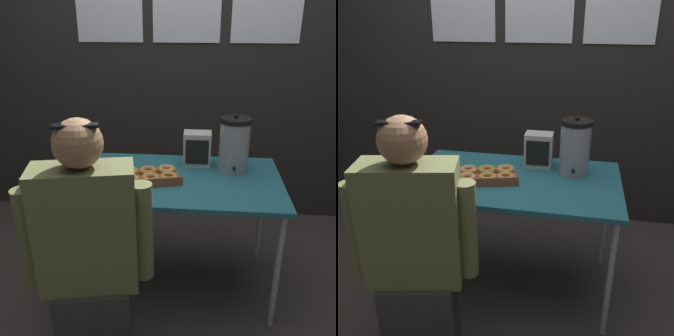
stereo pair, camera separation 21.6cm
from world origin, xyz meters
The scene contains 8 objects.
ground_plane centered at (0.00, 0.00, 0.00)m, with size 12.00×12.00×0.00m, color #3D3833.
back_wall centered at (0.00, 1.02, 1.37)m, with size 6.00×0.11×2.74m.
folding_table centered at (0.00, 0.00, 0.70)m, with size 1.22×0.74×0.75m.
donut_box centered at (-0.15, -0.03, 0.77)m, with size 0.41×0.33×0.05m.
coffee_urn centered at (0.34, 0.14, 0.91)m, with size 0.18×0.20×0.35m.
cell_phone centered at (-0.50, -0.03, 0.75)m, with size 0.14×0.16×0.01m.
space_heater centered at (0.12, 0.21, 0.85)m, with size 0.17×0.13×0.21m.
person_seated centered at (-0.35, -0.63, 0.60)m, with size 0.57×0.30×1.27m.
Camera 2 is at (0.35, -1.95, 1.65)m, focal length 40.00 mm.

